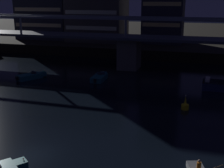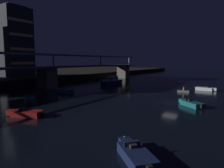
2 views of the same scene
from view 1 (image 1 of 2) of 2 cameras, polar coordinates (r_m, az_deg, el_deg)
The scene contains 8 objects.
ground_plane at distance 26.51m, azimuth -14.96°, elevation -13.00°, with size 400.00×400.00×0.00m, color black.
far_riverbank at distance 103.19m, azimuth 9.59°, elevation 9.16°, with size 240.00×80.00×2.20m, color black.
river_bridge at distance 55.83m, azimuth 3.28°, elevation 7.42°, with size 88.13×6.40×9.38m.
tower_west_low at distance 85.89m, azimuth -11.83°, elevation 15.07°, with size 13.95×12.64×19.92m.
tower_west_tall at distance 77.11m, azimuth -2.81°, elevation 14.92°, with size 13.79×9.81×18.80m.
speedboat_mid_left at distance 50.81m, azimuth -15.02°, elevation 1.41°, with size 3.62×4.86×1.16m.
speedboat_mid_right at distance 48.33m, azimuth -2.36°, elevation 1.22°, with size 1.93×5.21×1.16m.
channel_buoy at distance 36.57m, azimuth 13.57°, elevation -3.94°, with size 0.90×0.90×1.76m.
Camera 1 is at (12.83, -19.54, 12.50)m, focal length 48.67 mm.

